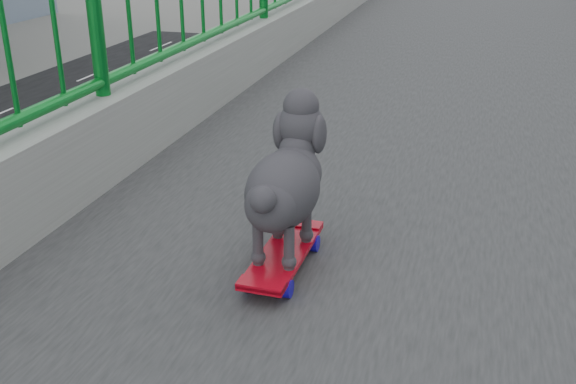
# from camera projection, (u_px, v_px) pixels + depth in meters

# --- Properties ---
(skateboard) EXTENTS (0.14, 0.43, 0.06)m
(skateboard) POSITION_uv_depth(u_px,v_px,m) (283.00, 256.00, 1.91)
(skateboard) COLOR red
(skateboard) RESTS_ON footbridge
(poodle) EXTENTS (0.20, 0.47, 0.39)m
(poodle) POSITION_uv_depth(u_px,v_px,m) (286.00, 180.00, 1.84)
(poodle) COLOR #29272C
(poodle) RESTS_ON skateboard
(car_0) EXTENTS (1.66, 4.13, 1.41)m
(car_0) POSITION_uv_depth(u_px,v_px,m) (79.00, 371.00, 11.42)
(car_0) COLOR #97979C
(car_0) RESTS_ON ground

